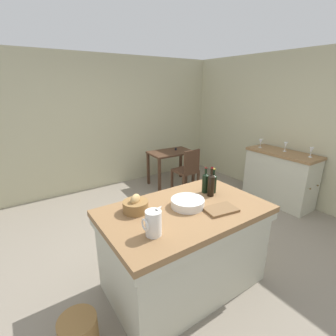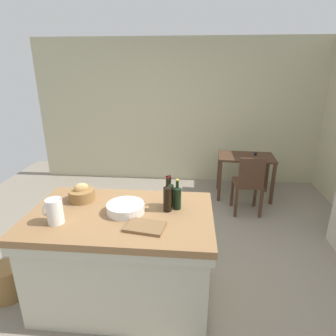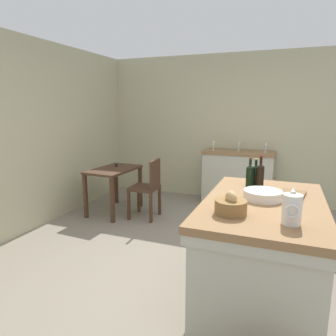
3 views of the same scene
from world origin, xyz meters
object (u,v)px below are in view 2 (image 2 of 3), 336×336
(island_table, at_px, (123,253))
(wash_bowl, at_px, (126,208))
(pitcher, at_px, (55,211))
(wooden_chair, at_px, (248,183))
(bread_basket, at_px, (82,194))
(wine_bottle_green, at_px, (167,197))
(wine_bottle_dark, at_px, (177,197))
(cutting_board, at_px, (145,227))
(wicker_hamper, at_px, (7,282))
(wine_bottle_amber, at_px, (170,194))
(writing_desk, at_px, (246,163))

(island_table, height_order, wash_bowl, wash_bowl)
(island_table, xyz_separation_m, pitcher, (-0.48, -0.21, 0.52))
(wooden_chair, distance_m, bread_basket, 2.47)
(island_table, xyz_separation_m, wash_bowl, (0.04, 0.02, 0.45))
(wooden_chair, xyz_separation_m, bread_basket, (-1.87, -1.56, 0.46))
(wooden_chair, height_order, wine_bottle_green, wine_bottle_green)
(wooden_chair, relative_size, pitcher, 3.63)
(island_table, distance_m, bread_basket, 0.67)
(wooden_chair, distance_m, wine_bottle_dark, 1.97)
(pitcher, height_order, wine_bottle_green, wine_bottle_green)
(wine_bottle_dark, bearing_deg, cutting_board, -123.61)
(island_table, xyz_separation_m, wine_bottle_dark, (0.48, 0.13, 0.53))
(island_table, height_order, wine_bottle_green, wine_bottle_green)
(wash_bowl, height_order, wine_bottle_green, wine_bottle_green)
(wash_bowl, distance_m, wine_bottle_dark, 0.46)
(wine_bottle_green, bearing_deg, bread_basket, 170.37)
(pitcher, distance_m, wicker_hamper, 1.06)
(pitcher, distance_m, wine_bottle_dark, 1.02)
(bread_basket, xyz_separation_m, wine_bottle_amber, (0.84, -0.04, 0.06))
(wooden_chair, bearing_deg, wine_bottle_amber, -122.79)
(wine_bottle_amber, bearing_deg, cutting_board, -112.13)
(wooden_chair, height_order, wicker_hamper, wooden_chair)
(wine_bottle_dark, height_order, wine_bottle_amber, wine_bottle_amber)
(cutting_board, distance_m, wine_bottle_green, 0.35)
(bread_basket, bearing_deg, writing_desk, 48.64)
(wine_bottle_green, bearing_deg, wicker_hamper, -173.16)
(cutting_board, bearing_deg, writing_desk, 64.57)
(pitcher, distance_m, bread_basket, 0.43)
(bread_basket, distance_m, wine_bottle_amber, 0.84)
(cutting_board, bearing_deg, wine_bottle_amber, 67.87)
(wooden_chair, height_order, wine_bottle_dark, wine_bottle_dark)
(island_table, bearing_deg, bread_basket, 153.06)
(wooden_chair, relative_size, wine_bottle_green, 2.81)
(wash_bowl, bearing_deg, writing_desk, 58.55)
(cutting_board, height_order, wine_bottle_dark, wine_bottle_dark)
(bread_basket, distance_m, cutting_board, 0.81)
(pitcher, relative_size, cutting_board, 0.83)
(wine_bottle_dark, distance_m, wine_bottle_amber, 0.09)
(pitcher, height_order, wine_bottle_amber, wine_bottle_amber)
(wine_bottle_green, bearing_deg, wine_bottle_dark, 32.26)
(bread_basket, distance_m, wicker_hamper, 1.11)
(wooden_chair, height_order, bread_basket, bread_basket)
(bread_basket, height_order, wine_bottle_dark, wine_bottle_dark)
(island_table, bearing_deg, wash_bowl, 22.12)
(writing_desk, relative_size, pitcher, 3.70)
(pitcher, height_order, wine_bottle_dark, wine_bottle_dark)
(island_table, height_order, wicker_hamper, island_table)
(pitcher, bearing_deg, bread_basket, 82.13)
(wooden_chair, bearing_deg, writing_desk, 85.12)
(pitcher, height_order, wicker_hamper, pitcher)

